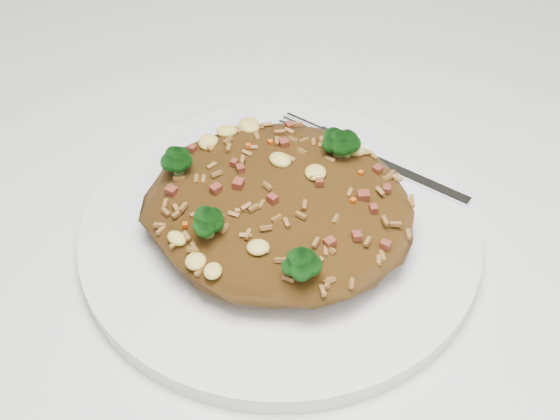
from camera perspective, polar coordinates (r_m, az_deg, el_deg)
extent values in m
cube|color=silver|center=(0.60, 11.30, -0.85)|extent=(1.20, 0.80, 0.04)
cylinder|color=brown|center=(1.24, -13.01, 3.92)|extent=(0.06, 0.06, 0.71)
cylinder|color=white|center=(0.54, 0.00, -1.64)|extent=(0.28, 0.28, 0.01)
ellipsoid|color=brown|center=(0.52, 0.00, 0.28)|extent=(0.18, 0.17, 0.04)
ellipsoid|color=#083C08|center=(0.53, -7.50, 3.69)|extent=(0.02, 0.02, 0.02)
ellipsoid|color=#083C08|center=(0.46, 1.52, -3.90)|extent=(0.02, 0.02, 0.02)
ellipsoid|color=#083C08|center=(0.53, 4.31, 4.99)|extent=(0.02, 0.02, 0.02)
ellipsoid|color=#083C08|center=(0.48, -5.32, -0.82)|extent=(0.02, 0.02, 0.02)
ellipsoid|color=#083C08|center=(0.53, 4.91, 5.01)|extent=(0.02, 0.02, 0.02)
cube|color=silver|center=(0.57, 10.64, 1.94)|extent=(0.10, 0.03, 0.00)
cube|color=silver|center=(0.61, 2.51, 5.60)|extent=(0.04, 0.03, 0.00)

